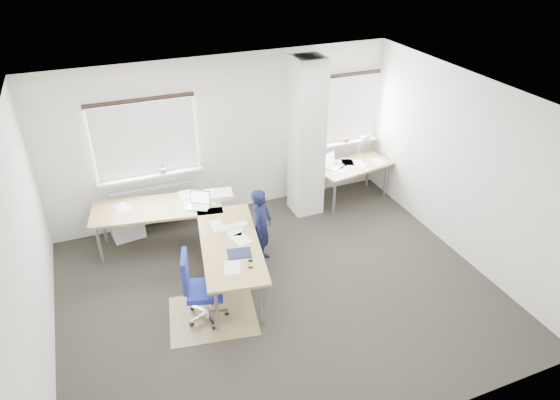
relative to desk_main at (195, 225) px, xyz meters
name	(u,v)px	position (x,y,z in m)	size (l,w,h in m)	color
ground	(279,291)	(0.90, -1.10, -0.69)	(6.00, 6.00, 0.00)	#272420
room_shell	(279,167)	(1.08, -0.65, 1.05)	(6.04, 5.04, 2.82)	beige
floor_mat	(213,316)	(-0.11, -1.23, -0.69)	(1.15, 0.97, 0.01)	olive
white_crate	(128,229)	(-0.91, 1.15, -0.54)	(0.50, 0.35, 0.30)	white
desk_main	(195,225)	(0.00, 0.00, 0.00)	(2.40, 2.98, 0.96)	olive
desk_side	(353,166)	(3.14, 0.85, -0.01)	(1.50, 0.93, 1.22)	olive
task_chair	(203,301)	(-0.22, -1.21, -0.40)	(0.58, 0.57, 1.04)	navy
person	(261,227)	(0.93, -0.32, -0.07)	(0.46, 0.30, 1.25)	black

